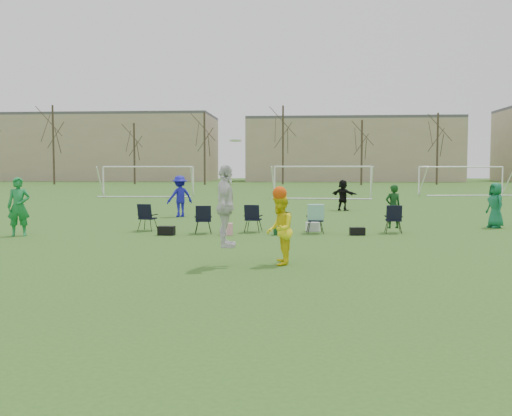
# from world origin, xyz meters

# --- Properties ---
(ground) EXTENTS (260.00, 260.00, 0.00)m
(ground) POSITION_xyz_m (0.00, 0.00, 0.00)
(ground) COLOR #30561A
(ground) RESTS_ON ground
(fielder_green_near) EXTENTS (0.81, 0.64, 1.94)m
(fielder_green_near) POSITION_xyz_m (-7.03, 6.41, 0.97)
(fielder_green_near) COLOR #167F38
(fielder_green_near) RESTS_ON ground
(fielder_blue) EXTENTS (1.41, 1.28, 1.90)m
(fielder_blue) POSITION_xyz_m (-3.31, 14.31, 0.95)
(fielder_blue) COLOR #1716AA
(fielder_blue) RESTS_ON ground
(fielder_green_far) EXTENTS (0.74, 0.94, 1.70)m
(fielder_green_far) POSITION_xyz_m (9.52, 10.25, 0.85)
(fielder_green_far) COLOR #126640
(fielder_green_far) RESTS_ON ground
(fielder_black) EXTENTS (1.50, 1.32, 1.64)m
(fielder_black) POSITION_xyz_m (4.54, 18.92, 0.82)
(fielder_black) COLOR black
(fielder_black) RESTS_ON ground
(center_contest) EXTENTS (1.77, 1.28, 2.86)m
(center_contest) POSITION_xyz_m (1.06, 1.21, 1.12)
(center_contest) COLOR silver
(center_contest) RESTS_ON ground
(sideline_setup) EXTENTS (9.33, 1.95, 1.67)m
(sideline_setup) POSITION_xyz_m (1.52, 8.05, 0.51)
(sideline_setup) COLOR #103D15
(sideline_setup) RESTS_ON ground
(goal_left) EXTENTS (7.39, 0.76, 2.46)m
(goal_left) POSITION_xyz_m (-10.00, 34.00, 1.92)
(goal_left) COLOR white
(goal_left) RESTS_ON ground
(goal_mid) EXTENTS (7.40, 0.63, 2.46)m
(goal_mid) POSITION_xyz_m (4.00, 32.00, 1.92)
(goal_mid) COLOR white
(goal_mid) RESTS_ON ground
(goal_right) EXTENTS (7.35, 1.14, 2.46)m
(goal_right) POSITION_xyz_m (16.00, 38.00, 1.92)
(goal_right) COLOR white
(goal_right) RESTS_ON ground
(tree_line) EXTENTS (110.28, 3.28, 11.40)m
(tree_line) POSITION_xyz_m (0.24, 69.85, 5.09)
(tree_line) COLOR #382B21
(tree_line) RESTS_ON ground
(building_row) EXTENTS (126.00, 16.00, 13.00)m
(building_row) POSITION_xyz_m (6.73, 96.00, 5.99)
(building_row) COLOR tan
(building_row) RESTS_ON ground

